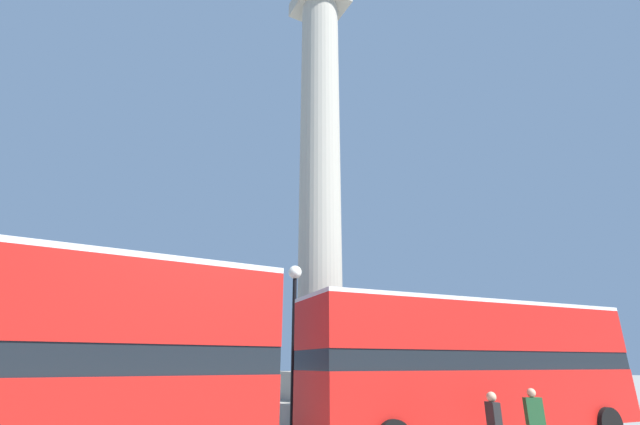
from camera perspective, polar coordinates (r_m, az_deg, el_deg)
name	(u,v)px	position (r m, az deg, el deg)	size (l,w,h in m)	color
monument_column	(320,212)	(19.71, 0.00, 0.12)	(4.68, 4.68, 22.80)	#A39E8E
bus_b	(474,363)	(15.42, 19.82, -18.32)	(11.59, 3.66, 4.22)	red
equestrian_statue	(414,374)	(27.28, 12.43, -20.33)	(4.61, 3.99, 6.25)	#A39E8E
street_lamp	(294,331)	(14.80, -3.51, -15.55)	(0.46, 0.46, 5.55)	black
pedestrian_by_plinth	(535,420)	(13.38, 26.78, -23.43)	(0.48, 0.34, 1.70)	#192347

